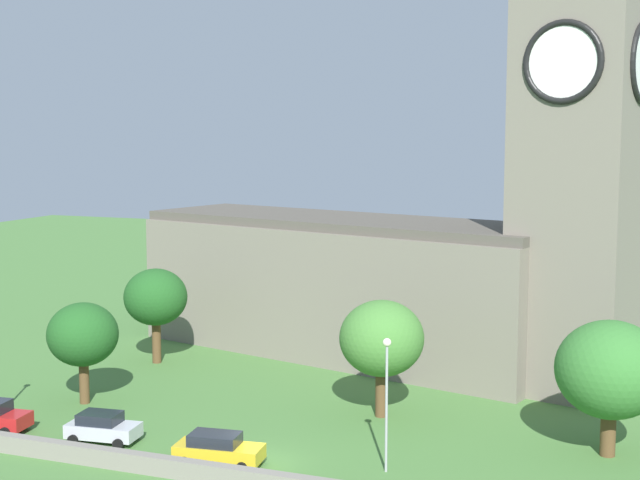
{
  "coord_description": "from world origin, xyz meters",
  "views": [
    {
      "loc": [
        20.41,
        -43.61,
        17.78
      ],
      "look_at": [
        -0.13,
        9.6,
        10.93
      ],
      "focal_mm": 52.41,
      "sensor_mm": 36.0,
      "label": 1
    }
  ],
  "objects_px": {
    "streetlamp_west_mid": "(387,383)",
    "car_silver": "(103,427)",
    "church": "(415,246)",
    "tree_churchyard": "(610,370)",
    "tree_riverside_west": "(382,339)",
    "tree_by_tower": "(83,335)",
    "tree_riverside_east": "(156,298)",
    "car_yellow": "(218,449)"
  },
  "relations": [
    {
      "from": "car_silver",
      "to": "tree_riverside_west",
      "type": "bearing_deg",
      "value": 37.46
    },
    {
      "from": "tree_by_tower",
      "to": "tree_churchyard",
      "type": "bearing_deg",
      "value": 3.59
    },
    {
      "from": "car_silver",
      "to": "streetlamp_west_mid",
      "type": "bearing_deg",
      "value": 4.79
    },
    {
      "from": "car_silver",
      "to": "tree_by_tower",
      "type": "relative_size",
      "value": 0.64
    },
    {
      "from": "streetlamp_west_mid",
      "to": "car_silver",
      "type": "bearing_deg",
      "value": -175.21
    },
    {
      "from": "tree_churchyard",
      "to": "streetlamp_west_mid",
      "type": "bearing_deg",
      "value": -147.81
    },
    {
      "from": "car_yellow",
      "to": "tree_riverside_east",
      "type": "height_order",
      "value": "tree_riverside_east"
    },
    {
      "from": "streetlamp_west_mid",
      "to": "tree_churchyard",
      "type": "xyz_separation_m",
      "value": [
        10.58,
        6.66,
        0.06
      ]
    },
    {
      "from": "car_yellow",
      "to": "tree_riverside_east",
      "type": "xyz_separation_m",
      "value": [
        -14.37,
        17.72,
        4.17
      ]
    },
    {
      "from": "church",
      "to": "tree_riverside_east",
      "type": "xyz_separation_m",
      "value": [
        -18.36,
        -6.76,
        -3.96
      ]
    },
    {
      "from": "tree_by_tower",
      "to": "car_yellow",
      "type": "bearing_deg",
      "value": -27.32
    },
    {
      "from": "tree_churchyard",
      "to": "tree_by_tower",
      "type": "bearing_deg",
      "value": -176.41
    },
    {
      "from": "car_yellow",
      "to": "streetlamp_west_mid",
      "type": "bearing_deg",
      "value": 14.42
    },
    {
      "from": "streetlamp_west_mid",
      "to": "tree_churchyard",
      "type": "relative_size",
      "value": 0.95
    },
    {
      "from": "car_silver",
      "to": "tree_riverside_west",
      "type": "relative_size",
      "value": 0.58
    },
    {
      "from": "car_silver",
      "to": "tree_by_tower",
      "type": "height_order",
      "value": "tree_by_tower"
    },
    {
      "from": "streetlamp_west_mid",
      "to": "church",
      "type": "bearing_deg",
      "value": 101.79
    },
    {
      "from": "tree_riverside_east",
      "to": "tree_churchyard",
      "type": "bearing_deg",
      "value": -14.74
    },
    {
      "from": "streetlamp_west_mid",
      "to": "tree_by_tower",
      "type": "distance_m",
      "value": 22.36
    },
    {
      "from": "car_silver",
      "to": "car_yellow",
      "type": "xyz_separation_m",
      "value": [
        7.79,
        -0.84,
        -0.0
      ]
    },
    {
      "from": "tree_churchyard",
      "to": "tree_by_tower",
      "type": "distance_m",
      "value": 32.52
    },
    {
      "from": "church",
      "to": "tree_churchyard",
      "type": "distance_m",
      "value": 22.21
    },
    {
      "from": "car_yellow",
      "to": "tree_churchyard",
      "type": "distance_m",
      "value": 21.53
    },
    {
      "from": "church",
      "to": "tree_by_tower",
      "type": "bearing_deg",
      "value": -134.32
    },
    {
      "from": "car_silver",
      "to": "church",
      "type": "bearing_deg",
      "value": 63.52
    },
    {
      "from": "church",
      "to": "tree_riverside_east",
      "type": "bearing_deg",
      "value": -159.77
    },
    {
      "from": "church",
      "to": "car_yellow",
      "type": "bearing_deg",
      "value": -99.25
    },
    {
      "from": "church",
      "to": "car_silver",
      "type": "relative_size",
      "value": 9.69
    },
    {
      "from": "church",
      "to": "tree_riverside_east",
      "type": "height_order",
      "value": "church"
    },
    {
      "from": "tree_churchyard",
      "to": "tree_riverside_west",
      "type": "distance_m",
      "value": 13.81
    },
    {
      "from": "car_silver",
      "to": "car_yellow",
      "type": "distance_m",
      "value": 7.84
    },
    {
      "from": "car_silver",
      "to": "tree_riverside_west",
      "type": "xyz_separation_m",
      "value": [
        13.38,
        10.25,
        4.05
      ]
    },
    {
      "from": "streetlamp_west_mid",
      "to": "tree_churchyard",
      "type": "height_order",
      "value": "tree_churchyard"
    },
    {
      "from": "tree_churchyard",
      "to": "tree_by_tower",
      "type": "relative_size",
      "value": 1.13
    },
    {
      "from": "streetlamp_west_mid",
      "to": "tree_riverside_east",
      "type": "xyz_separation_m",
      "value": [
        -23.01,
        15.5,
        0.31
      ]
    },
    {
      "from": "tree_riverside_west",
      "to": "streetlamp_west_mid",
      "type": "bearing_deg",
      "value": -71.07
    },
    {
      "from": "tree_churchyard",
      "to": "tree_riverside_west",
      "type": "bearing_deg",
      "value": 170.75
    },
    {
      "from": "tree_riverside_west",
      "to": "tree_by_tower",
      "type": "distance_m",
      "value": 19.31
    },
    {
      "from": "tree_riverside_east",
      "to": "tree_by_tower",
      "type": "height_order",
      "value": "tree_riverside_east"
    },
    {
      "from": "streetlamp_west_mid",
      "to": "tree_riverside_east",
      "type": "distance_m",
      "value": 27.74
    },
    {
      "from": "church",
      "to": "car_yellow",
      "type": "distance_m",
      "value": 26.1
    },
    {
      "from": "car_yellow",
      "to": "streetlamp_west_mid",
      "type": "relative_size",
      "value": 0.69
    }
  ]
}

